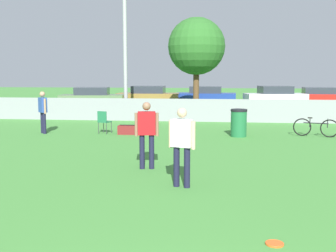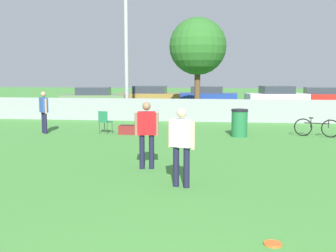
% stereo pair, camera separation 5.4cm
% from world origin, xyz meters
% --- Properties ---
extents(fence_backline, '(27.27, 0.07, 1.21)m').
position_xyz_m(fence_backline, '(0.00, 18.00, 0.55)').
color(fence_backline, gray).
rests_on(fence_backline, ground_plane).
extents(light_pole, '(0.90, 0.36, 10.01)m').
position_xyz_m(light_pole, '(-4.43, 19.05, 5.79)').
color(light_pole, '#9E9EA3').
rests_on(light_pole, ground_plane).
extents(tree_near_pole, '(3.12, 3.12, 5.33)m').
position_xyz_m(tree_near_pole, '(-0.93, 21.13, 3.75)').
color(tree_near_pole, brown).
rests_on(tree_near_pole, ground_plane).
extents(player_thrower_red, '(0.58, 0.29, 1.66)m').
position_xyz_m(player_thrower_red, '(-1.44, 7.94, 0.96)').
color(player_thrower_red, '#191933').
rests_on(player_thrower_red, ground_plane).
extents(player_receiver_white, '(0.57, 0.34, 1.66)m').
position_xyz_m(player_receiver_white, '(-0.44, 6.39, 0.96)').
color(player_receiver_white, '#191933').
rests_on(player_receiver_white, ground_plane).
extents(spectator_in_blue, '(0.44, 0.45, 1.63)m').
position_xyz_m(spectator_in_blue, '(-6.46, 13.40, 0.94)').
color(spectator_in_blue, '#191933').
rests_on(spectator_in_blue, ground_plane).
extents(frisbee_disc, '(0.26, 0.26, 0.03)m').
position_xyz_m(frisbee_disc, '(1.10, 3.59, 0.01)').
color(frisbee_disc, '#E5591E').
rests_on(frisbee_disc, ground_plane).
extents(folding_chair_sideline, '(0.51, 0.51, 0.88)m').
position_xyz_m(folding_chair_sideline, '(-4.11, 13.62, 0.52)').
color(folding_chair_sideline, '#333338').
rests_on(folding_chair_sideline, ground_plane).
extents(bicycle_sideline, '(1.58, 0.57, 0.71)m').
position_xyz_m(bicycle_sideline, '(3.90, 13.83, 0.34)').
color(bicycle_sideline, black).
rests_on(bicycle_sideline, ground_plane).
extents(trash_bin, '(0.61, 0.61, 1.02)m').
position_xyz_m(trash_bin, '(1.06, 13.52, 0.51)').
color(trash_bin, '#1E6638').
rests_on(trash_bin, ground_plane).
extents(gear_bag_sideline, '(0.76, 0.42, 0.37)m').
position_xyz_m(gear_bag_sideline, '(-3.14, 13.60, 0.17)').
color(gear_bag_sideline, maroon).
rests_on(gear_bag_sideline, ground_plane).
extents(parked_car_olive, '(4.37, 2.24, 1.37)m').
position_xyz_m(parked_car_olive, '(-8.05, 25.05, 0.67)').
color(parked_car_olive, black).
rests_on(parked_car_olive, ground_plane).
extents(parked_car_tan, '(4.40, 1.81, 1.38)m').
position_xyz_m(parked_car_tan, '(-4.69, 27.65, 0.67)').
color(parked_car_tan, black).
rests_on(parked_car_tan, ground_plane).
extents(parked_car_blue, '(4.38, 1.90, 1.34)m').
position_xyz_m(parked_car_blue, '(-0.62, 28.44, 0.66)').
color(parked_car_blue, black).
rests_on(parked_car_blue, ground_plane).
extents(parked_car_white, '(4.33, 2.53, 1.42)m').
position_xyz_m(parked_car_white, '(4.17, 27.50, 0.69)').
color(parked_car_white, black).
rests_on(parked_car_white, ground_plane).
extents(parked_car_red, '(4.13, 1.84, 1.30)m').
position_xyz_m(parked_car_red, '(7.37, 28.74, 0.65)').
color(parked_car_red, black).
rests_on(parked_car_red, ground_plane).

